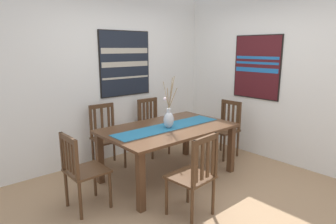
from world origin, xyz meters
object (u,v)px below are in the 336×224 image
at_px(centerpiece_vase, 169,118).
at_px(chair_1, 195,175).
at_px(dining_table, 168,133).
at_px(painting_on_back_wall, 125,64).
at_px(painting_on_side_wall, 257,67).
at_px(chair_0, 152,125).
at_px(chair_2, 106,136).
at_px(chair_4, 225,128).
at_px(chair_3, 82,169).

distance_m(centerpiece_vase, chair_1, 1.05).
distance_m(dining_table, centerpiece_vase, 0.24).
distance_m(painting_on_back_wall, painting_on_side_wall, 2.16).
bearing_deg(chair_1, painting_on_side_wall, 17.85).
bearing_deg(chair_0, chair_2, 179.76).
bearing_deg(painting_on_side_wall, chair_4, 149.78).
distance_m(chair_1, chair_4, 1.98).
xyz_separation_m(dining_table, chair_0, (0.43, 0.92, -0.15)).
relative_size(dining_table, centerpiece_vase, 2.56).
bearing_deg(painting_on_back_wall, painting_on_side_wall, -41.48).
height_order(chair_2, chair_3, chair_2).
height_order(chair_3, painting_on_back_wall, painting_on_back_wall).
relative_size(centerpiece_vase, painting_on_side_wall, 0.67).
height_order(chair_2, painting_on_back_wall, painting_on_back_wall).
height_order(chair_0, chair_1, chair_0).
bearing_deg(chair_3, chair_0, 28.30).
xyz_separation_m(chair_0, painting_on_back_wall, (-0.32, 0.28, 1.05)).
bearing_deg(dining_table, chair_2, 115.98).
height_order(dining_table, painting_on_side_wall, painting_on_side_wall).
height_order(painting_on_back_wall, painting_on_side_wall, painting_on_back_wall).
xyz_separation_m(dining_table, painting_on_back_wall, (0.11, 1.20, 0.90)).
bearing_deg(painting_on_side_wall, painting_on_back_wall, 138.52).
bearing_deg(centerpiece_vase, painting_on_side_wall, -6.08).
xyz_separation_m(chair_0, painting_on_side_wall, (1.30, -1.15, 0.99)).
height_order(chair_0, painting_on_side_wall, painting_on_side_wall).
xyz_separation_m(dining_table, chair_1, (-0.44, -0.93, -0.15)).
relative_size(chair_0, painting_on_side_wall, 0.92).
distance_m(chair_2, painting_on_back_wall, 1.23).
relative_size(dining_table, chair_4, 1.93).
height_order(chair_3, chair_4, chair_4).
xyz_separation_m(centerpiece_vase, chair_3, (-1.24, 0.04, -0.40)).
bearing_deg(chair_0, chair_1, -115.30).
relative_size(chair_2, painting_on_side_wall, 0.93).
relative_size(centerpiece_vase, chair_3, 0.78).
bearing_deg(dining_table, chair_4, 0.91).
bearing_deg(chair_3, painting_on_back_wall, 41.01).
relative_size(chair_0, chair_1, 1.01).
relative_size(centerpiece_vase, chair_4, 0.75).
xyz_separation_m(dining_table, centerpiece_vase, (-0.03, -0.05, 0.23)).
distance_m(centerpiece_vase, chair_4, 1.38).
relative_size(dining_table, chair_1, 1.90).
bearing_deg(chair_3, chair_4, 0.46).
height_order(chair_2, chair_4, chair_2).
height_order(chair_4, painting_on_back_wall, painting_on_back_wall).
bearing_deg(dining_table, painting_on_side_wall, -7.67).
xyz_separation_m(dining_table, chair_2, (-0.45, 0.92, -0.15)).
height_order(centerpiece_vase, chair_2, centerpiece_vase).
distance_m(centerpiece_vase, chair_2, 1.12).
relative_size(chair_4, painting_on_side_wall, 0.90).
distance_m(chair_0, chair_4, 1.24).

